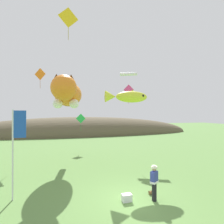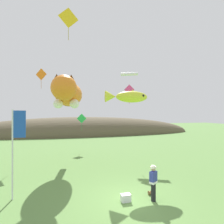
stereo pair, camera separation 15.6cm
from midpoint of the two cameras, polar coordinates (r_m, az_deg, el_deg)
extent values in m
plane|color=#5B8442|center=(10.00, 6.97, -26.56)|extent=(120.00, 120.00, 0.00)
ellipsoid|color=brown|center=(37.42, -9.51, -7.16)|extent=(49.63, 10.93, 7.25)
cylinder|color=black|center=(9.89, 13.84, -24.06)|extent=(0.24, 0.24, 0.88)
cube|color=navy|center=(9.61, 13.83, -20.02)|extent=(0.47, 0.42, 0.60)
cube|color=white|center=(9.70, 13.83, -21.35)|extent=(0.49, 0.44, 0.10)
sphere|color=tan|center=(9.48, 13.83, -17.68)|extent=(0.20, 0.20, 0.20)
cylinder|color=beige|center=(9.46, 13.83, -17.16)|extent=(0.30, 0.30, 0.09)
cylinder|color=beige|center=(9.44, 13.83, -16.81)|extent=(0.20, 0.20, 0.07)
cylinder|color=olive|center=(10.58, 12.63, -24.38)|extent=(0.11, 0.16, 0.16)
cylinder|color=brown|center=(10.55, 12.33, -24.44)|extent=(0.02, 0.22, 0.22)
cylinder|color=brown|center=(10.60, 12.93, -24.32)|extent=(0.02, 0.22, 0.22)
cube|color=white|center=(9.75, 5.03, -26.29)|extent=(0.49, 0.33, 0.30)
cube|color=white|center=(9.68, 5.03, -25.33)|extent=(0.50, 0.34, 0.06)
cylinder|color=silver|center=(10.44, -29.37, -12.00)|extent=(0.08, 0.08, 4.60)
cube|color=#1E4CB2|center=(10.17, -27.59, -3.51)|extent=(0.60, 0.03, 1.40)
ellipsoid|color=orange|center=(15.79, -13.64, 5.55)|extent=(2.86, 4.63, 2.07)
ellipsoid|color=white|center=(15.55, -13.74, 4.26)|extent=(1.64, 2.98, 1.14)
sphere|color=orange|center=(13.17, -15.09, 7.65)|extent=(1.86, 1.86, 1.86)
cone|color=#522A0A|center=(13.22, -12.85, 10.60)|extent=(0.75, 0.75, 0.62)
cone|color=#522A0A|center=(13.37, -17.30, 10.49)|extent=(0.75, 0.75, 0.62)
sphere|color=white|center=(14.14, -11.88, 2.66)|extent=(0.75, 0.75, 0.75)
sphere|color=white|center=(14.31, -16.89, 2.64)|extent=(0.75, 0.75, 0.75)
cylinder|color=orange|center=(19.08, -12.42, 4.84)|extent=(0.81, 2.33, 0.50)
ellipsoid|color=yellow|center=(13.48, 6.80, 4.93)|extent=(2.53, 1.10, 0.87)
cone|color=yellow|center=(13.09, -0.10, 5.09)|extent=(0.86, 0.93, 0.87)
cone|color=yellow|center=(13.54, 7.09, 6.48)|extent=(0.43, 0.43, 0.41)
sphere|color=black|center=(13.47, 10.46, 5.25)|extent=(0.20, 0.20, 0.20)
cylinder|color=white|center=(20.91, 5.85, 12.23)|extent=(1.95, 1.11, 0.36)
torus|color=white|center=(20.88, 8.61, 12.24)|extent=(0.23, 0.43, 0.44)
cube|color=yellow|center=(14.76, -13.71, 27.72)|extent=(1.46, 0.34, 1.49)
cylinder|color=black|center=(14.77, -13.71, 27.70)|extent=(0.98, 0.23, 0.02)
cube|color=#A98511|center=(14.23, -13.72, 23.47)|extent=(0.03, 0.01, 0.90)
cube|color=green|center=(21.33, -9.66, -2.10)|extent=(1.15, 0.13, 1.15)
cylinder|color=black|center=(21.34, -9.67, -2.10)|extent=(0.77, 0.09, 0.02)
cube|color=#1A7C35|center=(21.39, -9.67, -4.85)|extent=(0.03, 0.01, 0.90)
cube|color=orange|center=(21.38, -21.91, 11.36)|extent=(1.22, 0.60, 1.35)
cylinder|color=black|center=(21.39, -21.90, 11.35)|extent=(0.82, 0.41, 0.02)
cube|color=#A95011|center=(21.18, -21.92, 8.38)|extent=(0.03, 0.02, 0.90)
cube|color=#E53F8C|center=(18.05, 5.93, 7.29)|extent=(1.03, 0.28, 1.06)
cylinder|color=black|center=(18.06, 5.91, 7.28)|extent=(0.69, 0.19, 0.02)
cube|color=#A02C62|center=(17.95, 5.93, 4.19)|extent=(0.03, 0.02, 0.90)
camera|label=1|loc=(0.08, -89.65, 0.00)|focal=28.00mm
camera|label=2|loc=(0.08, 90.35, 0.00)|focal=28.00mm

